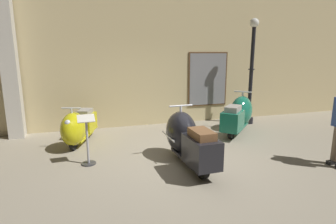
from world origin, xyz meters
The scene contains 7 objects.
ground_plane centered at (0.00, 0.00, 0.00)m, with size 60.00×60.00×0.00m, color gray.
showroom_back_wall centered at (-0.11, 3.19, 1.96)m, with size 18.00×0.63×3.93m.
scooter_0 centered at (-1.99, 1.72, 0.44)m, with size 0.93×1.64×0.97m.
scooter_1 centered at (0.06, 0.01, 0.51)m, with size 0.61×1.83×1.11m.
scooter_2 centered at (2.20, 1.64, 0.50)m, with size 1.61×1.63×1.09m.
lamppost centered at (3.00, 2.39, 1.60)m, with size 0.28×0.28×3.10m.
info_stanchion centered at (-1.79, 0.49, 0.40)m, with size 0.33×0.28×0.98m.
Camera 1 is at (-1.77, -4.80, 2.14)m, focal length 29.49 mm.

